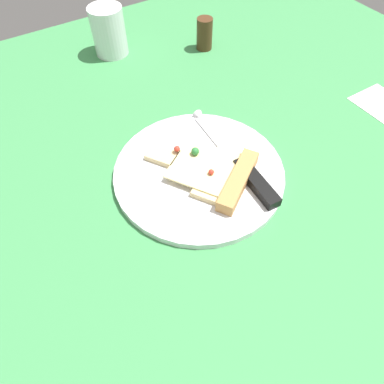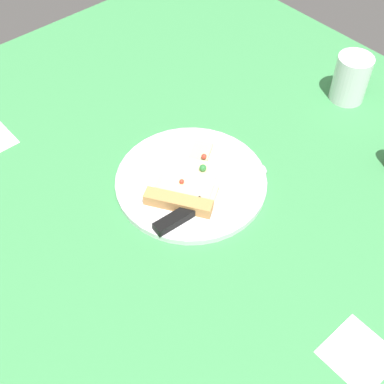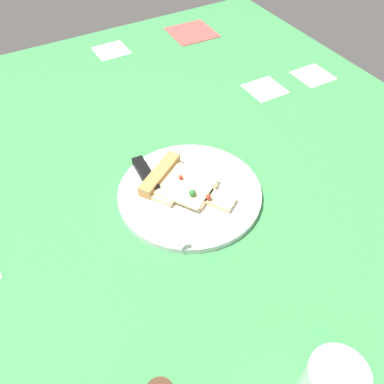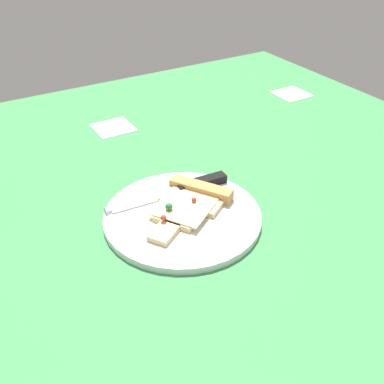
{
  "view_description": "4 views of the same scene",
  "coord_description": "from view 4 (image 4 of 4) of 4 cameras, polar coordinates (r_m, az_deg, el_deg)",
  "views": [
    {
      "loc": [
        23.98,
        -24.25,
        43.81
      ],
      "look_at": [
        -3.22,
        -7.0,
        1.88
      ],
      "focal_mm": 32.67,
      "sensor_mm": 36.0,
      "label": 1
    },
    {
      "loc": [
        34.61,
        44.04,
        71.28
      ],
      "look_at": [
        -4.5,
        -0.42,
        2.0
      ],
      "focal_mm": 48.46,
      "sensor_mm": 36.0,
      "label": 2
    },
    {
      "loc": [
        -55.33,
        23.86,
        59.63
      ],
      "look_at": [
        -7.96,
        -3.23,
        2.06
      ],
      "focal_mm": 39.33,
      "sensor_mm": 36.0,
      "label": 3
    },
    {
      "loc": [
        -37.28,
        -57.78,
        48.35
      ],
      "look_at": [
        -3.37,
        -0.79,
        3.11
      ],
      "focal_mm": 41.78,
      "sensor_mm": 36.0,
      "label": 4
    }
  ],
  "objects": [
    {
      "name": "plate",
      "position": [
        0.79,
        -1.23,
        -3.15
      ],
      "size": [
        27.65,
        27.65,
        1.22
      ],
      "primitive_type": "cylinder",
      "color": "silver",
      "rests_on": "ground_plane"
    },
    {
      "name": "pizza_slice",
      "position": [
        0.8,
        -0.39,
        -1.33
      ],
      "size": [
        18.85,
        15.97,
        2.61
      ],
      "rotation": [
        0.0,
        0.0,
        2.14
      ],
      "color": "beige",
      "rests_on": "plate"
    },
    {
      "name": "knife",
      "position": [
        0.83,
        -1.57,
        0.3
      ],
      "size": [
        24.09,
        3.87,
        2.45
      ],
      "rotation": [
        0.0,
        0.0,
        1.5
      ],
      "color": "silver",
      "rests_on": "plate"
    },
    {
      "name": "ground_plane",
      "position": [
        0.85,
        1.71,
        -1.65
      ],
      "size": [
        134.03,
        134.03,
        3.0
      ],
      "color": "#3D8C4C",
      "rests_on": "ground"
    }
  ]
}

